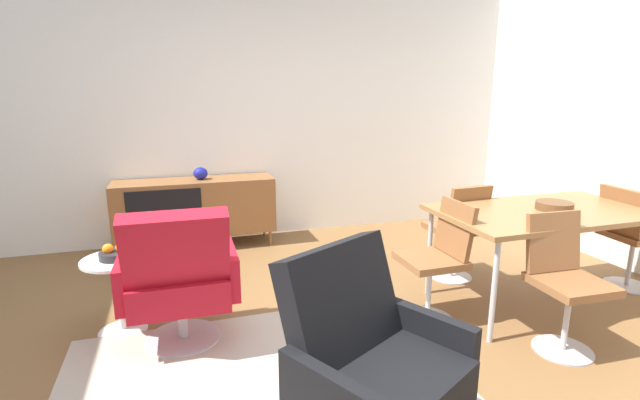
{
  "coord_description": "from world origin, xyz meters",
  "views": [
    {
      "loc": [
        -0.75,
        -2.45,
        1.59
      ],
      "look_at": [
        0.11,
        0.24,
        0.92
      ],
      "focal_mm": 25.59,
      "sensor_mm": 36.0,
      "label": 1
    }
  ],
  "objects_px": {
    "fruit_bowl": "(115,253)",
    "wooden_bowl_on_table": "(554,206)",
    "dining_table": "(545,215)",
    "dining_chair_near_window": "(438,257)",
    "vase_cobalt": "(201,173)",
    "lounge_chair_red": "(179,277)",
    "side_table_round": "(119,287)",
    "dining_chair_front_left": "(564,277)",
    "sideboard": "(196,206)",
    "dining_chair_back_left": "(458,228)",
    "dining_chair_far_end": "(629,233)",
    "armchair_black_shell": "(371,361)"
  },
  "relations": [
    {
      "from": "fruit_bowl",
      "to": "wooden_bowl_on_table",
      "type": "bearing_deg",
      "value": -9.65
    },
    {
      "from": "dining_table",
      "to": "dining_chair_near_window",
      "type": "height_order",
      "value": "dining_chair_near_window"
    },
    {
      "from": "vase_cobalt",
      "to": "fruit_bowl",
      "type": "bearing_deg",
      "value": -111.79
    },
    {
      "from": "lounge_chair_red",
      "to": "side_table_round",
      "type": "distance_m",
      "value": 0.52
    },
    {
      "from": "dining_chair_front_left",
      "to": "lounge_chair_red",
      "type": "distance_m",
      "value": 2.4
    },
    {
      "from": "sideboard",
      "to": "fruit_bowl",
      "type": "bearing_deg",
      "value": -109.65
    },
    {
      "from": "fruit_bowl",
      "to": "dining_chair_front_left",
      "type": "bearing_deg",
      "value": -21.59
    },
    {
      "from": "wooden_bowl_on_table",
      "to": "lounge_chair_red",
      "type": "relative_size",
      "value": 0.27
    },
    {
      "from": "dining_table",
      "to": "dining_chair_front_left",
      "type": "xyz_separation_m",
      "value": [
        -0.35,
        -0.56,
        -0.23
      ]
    },
    {
      "from": "lounge_chair_red",
      "to": "fruit_bowl",
      "type": "distance_m",
      "value": 0.51
    },
    {
      "from": "dining_table",
      "to": "fruit_bowl",
      "type": "distance_m",
      "value": 3.06
    },
    {
      "from": "sideboard",
      "to": "vase_cobalt",
      "type": "height_order",
      "value": "vase_cobalt"
    },
    {
      "from": "vase_cobalt",
      "to": "dining_chair_front_left",
      "type": "xyz_separation_m",
      "value": [
        2.01,
        -2.7,
        -0.31
      ]
    },
    {
      "from": "side_table_round",
      "to": "dining_chair_back_left",
      "type": "bearing_deg",
      "value": 1.35
    },
    {
      "from": "dining_table",
      "to": "wooden_bowl_on_table",
      "type": "height_order",
      "value": "wooden_bowl_on_table"
    },
    {
      "from": "dining_chair_near_window",
      "to": "dining_chair_front_left",
      "type": "bearing_deg",
      "value": -45.91
    },
    {
      "from": "dining_chair_back_left",
      "to": "dining_chair_far_end",
      "type": "height_order",
      "value": "same"
    },
    {
      "from": "sideboard",
      "to": "dining_chair_back_left",
      "type": "height_order",
      "value": "dining_chair_back_left"
    },
    {
      "from": "lounge_chair_red",
      "to": "side_table_round",
      "type": "height_order",
      "value": "lounge_chair_red"
    },
    {
      "from": "dining_chair_near_window",
      "to": "side_table_round",
      "type": "relative_size",
      "value": 1.65
    },
    {
      "from": "sideboard",
      "to": "armchair_black_shell",
      "type": "xyz_separation_m",
      "value": [
        0.58,
        -3.16,
        0.03
      ]
    },
    {
      "from": "wooden_bowl_on_table",
      "to": "dining_chair_far_end",
      "type": "distance_m",
      "value": 0.89
    },
    {
      "from": "sideboard",
      "to": "dining_chair_back_left",
      "type": "xyz_separation_m",
      "value": [
        2.08,
        -1.58,
        0.03
      ]
    },
    {
      "from": "sideboard",
      "to": "fruit_bowl",
      "type": "xyz_separation_m",
      "value": [
        -0.58,
        -1.64,
        0.12
      ]
    },
    {
      "from": "dining_chair_far_end",
      "to": "armchair_black_shell",
      "type": "xyz_separation_m",
      "value": [
        -2.74,
        -1.03,
        -0.0
      ]
    },
    {
      "from": "sideboard",
      "to": "wooden_bowl_on_table",
      "type": "height_order",
      "value": "wooden_bowl_on_table"
    },
    {
      "from": "wooden_bowl_on_table",
      "to": "vase_cobalt",
      "type": "bearing_deg",
      "value": 138.2
    },
    {
      "from": "dining_table",
      "to": "dining_chair_far_end",
      "type": "relative_size",
      "value": 1.87
    },
    {
      "from": "dining_table",
      "to": "armchair_black_shell",
      "type": "distance_m",
      "value": 2.13
    },
    {
      "from": "sideboard",
      "to": "fruit_bowl",
      "type": "distance_m",
      "value": 1.74
    },
    {
      "from": "sideboard",
      "to": "dining_chair_back_left",
      "type": "relative_size",
      "value": 1.87
    },
    {
      "from": "dining_table",
      "to": "dining_chair_back_left",
      "type": "distance_m",
      "value": 0.7
    },
    {
      "from": "vase_cobalt",
      "to": "wooden_bowl_on_table",
      "type": "height_order",
      "value": "vase_cobalt"
    },
    {
      "from": "sideboard",
      "to": "dining_chair_near_window",
      "type": "xyz_separation_m",
      "value": [
        1.54,
        -2.13,
        0.03
      ]
    },
    {
      "from": "dining_chair_near_window",
      "to": "armchair_black_shell",
      "type": "xyz_separation_m",
      "value": [
        -0.97,
        -1.02,
        -0.0
      ]
    },
    {
      "from": "lounge_chair_red",
      "to": "dining_chair_front_left",
      "type": "bearing_deg",
      "value": -18.12
    },
    {
      "from": "vase_cobalt",
      "to": "armchair_black_shell",
      "type": "distance_m",
      "value": 3.21
    },
    {
      "from": "dining_chair_near_window",
      "to": "side_table_round",
      "type": "bearing_deg",
      "value": 166.88
    },
    {
      "from": "sideboard",
      "to": "fruit_bowl",
      "type": "height_order",
      "value": "sideboard"
    },
    {
      "from": "dining_chair_far_end",
      "to": "sideboard",
      "type": "bearing_deg",
      "value": 147.32
    },
    {
      "from": "sideboard",
      "to": "dining_chair_front_left",
      "type": "distance_m",
      "value": 3.41
    },
    {
      "from": "fruit_bowl",
      "to": "vase_cobalt",
      "type": "bearing_deg",
      "value": 68.21
    },
    {
      "from": "sideboard",
      "to": "dining_chair_far_end",
      "type": "height_order",
      "value": "dining_chair_far_end"
    },
    {
      "from": "sideboard",
      "to": "side_table_round",
      "type": "bearing_deg",
      "value": -109.63
    },
    {
      "from": "dining_table",
      "to": "dining_chair_near_window",
      "type": "xyz_separation_m",
      "value": [
        -0.89,
        0.0,
        -0.23
      ]
    },
    {
      "from": "fruit_bowl",
      "to": "dining_chair_near_window",
      "type": "bearing_deg",
      "value": -13.15
    },
    {
      "from": "dining_chair_near_window",
      "to": "fruit_bowl",
      "type": "distance_m",
      "value": 2.19
    },
    {
      "from": "dining_table",
      "to": "wooden_bowl_on_table",
      "type": "distance_m",
      "value": 0.09
    },
    {
      "from": "dining_chair_near_window",
      "to": "lounge_chair_red",
      "type": "relative_size",
      "value": 0.9
    },
    {
      "from": "side_table_round",
      "to": "vase_cobalt",
      "type": "bearing_deg",
      "value": 68.23
    }
  ]
}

